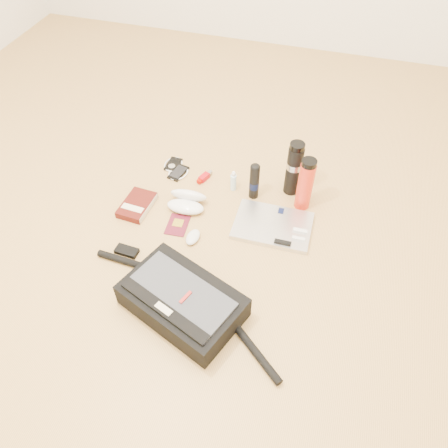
# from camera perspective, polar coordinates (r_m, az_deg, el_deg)

# --- Properties ---
(ground) EXTENTS (4.00, 4.00, 0.00)m
(ground) POSITION_cam_1_polar(r_m,az_deg,el_deg) (1.93, -2.33, -3.52)
(ground) COLOR tan
(ground) RESTS_ON ground
(messenger_bag) EXTENTS (0.88, 0.44, 0.13)m
(messenger_bag) POSITION_cam_1_polar(r_m,az_deg,el_deg) (1.72, -5.54, -9.93)
(messenger_bag) COLOR black
(messenger_bag) RESTS_ON ground
(laptop) EXTENTS (0.35, 0.25, 0.03)m
(laptop) POSITION_cam_1_polar(r_m,az_deg,el_deg) (2.02, 6.41, -0.23)
(laptop) COLOR silver
(laptop) RESTS_ON ground
(book) EXTENTS (0.14, 0.20, 0.04)m
(book) POSITION_cam_1_polar(r_m,az_deg,el_deg) (2.13, -11.27, 2.43)
(book) COLOR #410E0A
(book) RESTS_ON ground
(passport) EXTENTS (0.10, 0.14, 0.01)m
(passport) POSITION_cam_1_polar(r_m,az_deg,el_deg) (2.03, -6.08, -0.11)
(passport) COLOR #500F1E
(passport) RESTS_ON ground
(mouse) EXTENTS (0.06, 0.10, 0.03)m
(mouse) POSITION_cam_1_polar(r_m,az_deg,el_deg) (1.96, -4.08, -1.71)
(mouse) COLOR silver
(mouse) RESTS_ON ground
(sunglasses_case) EXTENTS (0.19, 0.16, 0.10)m
(sunglasses_case) POSITION_cam_1_polar(r_m,az_deg,el_deg) (2.09, -4.86, 3.00)
(sunglasses_case) COLOR white
(sunglasses_case) RESTS_ON ground
(ipod) EXTENTS (0.10, 0.11, 0.01)m
(ipod) POSITION_cam_1_polar(r_m,az_deg,el_deg) (2.34, -6.64, 7.74)
(ipod) COLOR black
(ipod) RESTS_ON ground
(phone) EXTENTS (0.11, 0.13, 0.01)m
(phone) POSITION_cam_1_polar(r_m,az_deg,el_deg) (2.29, -5.98, 6.70)
(phone) COLOR black
(phone) RESTS_ON ground
(inhaler) EXTENTS (0.06, 0.11, 0.03)m
(inhaler) POSITION_cam_1_polar(r_m,az_deg,el_deg) (2.24, -2.54, 6.17)
(inhaler) COLOR #A40A12
(inhaler) RESTS_ON ground
(spray_bottle) EXTENTS (0.04, 0.04, 0.11)m
(spray_bottle) POSITION_cam_1_polar(r_m,az_deg,el_deg) (2.16, 1.24, 5.56)
(spray_bottle) COLOR #BEE6FB
(spray_bottle) RESTS_ON ground
(aerosol_can) EXTENTS (0.06, 0.06, 0.20)m
(aerosol_can) POSITION_cam_1_polar(r_m,az_deg,el_deg) (2.09, 3.98, 5.62)
(aerosol_can) COLOR black
(aerosol_can) RESTS_ON ground
(thermos_black) EXTENTS (0.09, 0.09, 0.29)m
(thermos_black) POSITION_cam_1_polar(r_m,az_deg,el_deg) (2.11, 9.12, 7.20)
(thermos_black) COLOR black
(thermos_black) RESTS_ON ground
(thermos_red) EXTENTS (0.08, 0.08, 0.28)m
(thermos_red) POSITION_cam_1_polar(r_m,az_deg,el_deg) (2.05, 10.57, 5.12)
(thermos_red) COLOR red
(thermos_red) RESTS_ON ground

